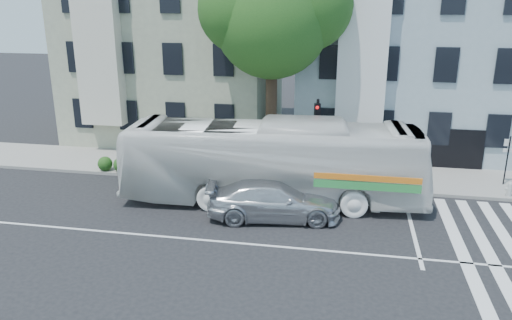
% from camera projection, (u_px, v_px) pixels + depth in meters
% --- Properties ---
extents(ground, '(120.00, 120.00, 0.00)m').
position_uv_depth(ground, '(234.00, 243.00, 18.11)').
color(ground, black).
rests_on(ground, ground).
extents(sidewalk_far, '(80.00, 4.00, 0.15)m').
position_uv_depth(sidewalk_far, '(269.00, 171.00, 25.58)').
color(sidewalk_far, gray).
rests_on(sidewalk_far, ground).
extents(building_left, '(12.00, 10.00, 11.00)m').
position_uv_depth(building_left, '(179.00, 48.00, 31.69)').
color(building_left, gray).
rests_on(building_left, ground).
extents(building_right, '(12.00, 10.00, 11.00)m').
position_uv_depth(building_right, '(406.00, 52.00, 29.25)').
color(building_right, '#90A3AC').
rests_on(building_right, ground).
extents(street_tree, '(7.30, 5.90, 11.10)m').
position_uv_depth(street_tree, '(274.00, 13.00, 23.88)').
color(street_tree, '#2D2116').
rests_on(street_tree, ground).
extents(bus, '(3.99, 13.11, 3.60)m').
position_uv_depth(bus, '(273.00, 162.00, 21.35)').
color(bus, white).
rests_on(bus, ground).
extents(sedan, '(2.93, 5.59, 1.55)m').
position_uv_depth(sedan, '(274.00, 200.00, 19.99)').
color(sedan, silver).
rests_on(sedan, ground).
extents(hedge, '(8.50, 0.85, 0.70)m').
position_uv_depth(hedge, '(185.00, 169.00, 24.54)').
color(hedge, '#2F611F').
rests_on(hedge, sidewalk_far).
extents(traffic_signal, '(0.40, 0.52, 3.98)m').
position_uv_depth(traffic_signal, '(317.00, 129.00, 23.76)').
color(traffic_signal, black).
rests_on(traffic_signal, ground).
extents(fire_hydrant, '(0.36, 0.21, 0.65)m').
position_uv_depth(fire_hydrant, '(510.00, 189.00, 21.94)').
color(fire_hydrant, '#B9B9B5').
rests_on(fire_hydrant, sidewalk_far).
extents(far_sign_pole, '(0.42, 0.16, 2.33)m').
position_uv_depth(far_sign_pole, '(508.00, 154.00, 23.06)').
color(far_sign_pole, black).
rests_on(far_sign_pole, sidewalk_far).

